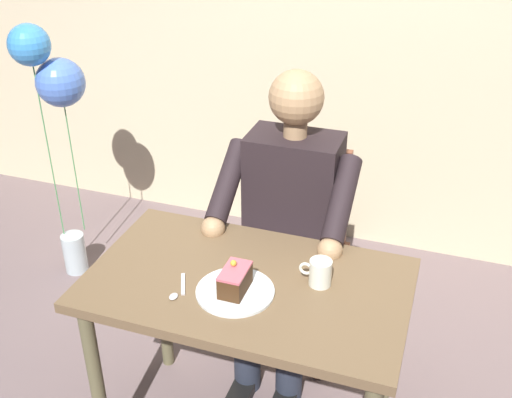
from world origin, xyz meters
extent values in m
cube|color=brown|center=(0.00, 0.00, 0.72)|extent=(1.05, 0.62, 0.04)
cylinder|color=brown|center=(0.47, 0.25, 0.36)|extent=(0.05, 0.05, 0.72)
cylinder|color=brown|center=(-0.47, -0.25, 0.36)|extent=(0.05, 0.05, 0.72)
cylinder|color=brown|center=(0.47, -0.25, 0.36)|extent=(0.05, 0.05, 0.72)
cube|color=brown|center=(0.00, -0.56, 0.43)|extent=(0.42, 0.42, 0.04)
cube|color=brown|center=(0.00, -0.75, 0.68)|extent=(0.38, 0.04, 0.45)
cylinder|color=brown|center=(-0.18, -0.38, 0.22)|extent=(0.04, 0.04, 0.43)
cylinder|color=brown|center=(0.18, -0.38, 0.22)|extent=(0.04, 0.04, 0.43)
cylinder|color=brown|center=(-0.18, -0.74, 0.22)|extent=(0.04, 0.04, 0.43)
cylinder|color=brown|center=(0.18, -0.74, 0.22)|extent=(0.04, 0.04, 0.43)
cube|color=black|center=(0.00, -0.54, 0.74)|extent=(0.36, 0.22, 0.58)
sphere|color=tan|center=(0.00, -0.54, 1.19)|extent=(0.21, 0.21, 0.21)
cylinder|color=tan|center=(0.00, -0.54, 1.06)|extent=(0.09, 0.09, 0.06)
cylinder|color=black|center=(-0.22, -0.40, 0.87)|extent=(0.08, 0.33, 0.26)
sphere|color=tan|center=(-0.22, -0.24, 0.75)|extent=(0.09, 0.09, 0.09)
cylinder|color=black|center=(0.22, -0.40, 0.87)|extent=(0.08, 0.33, 0.26)
sphere|color=tan|center=(0.22, -0.24, 0.75)|extent=(0.09, 0.09, 0.09)
cylinder|color=#262B3A|center=(-0.09, -0.42, 0.43)|extent=(0.13, 0.38, 0.14)
cylinder|color=#262B3A|center=(0.09, -0.42, 0.43)|extent=(0.13, 0.38, 0.14)
cylinder|color=#262B3A|center=(-0.09, -0.24, 0.21)|extent=(0.11, 0.11, 0.41)
cylinder|color=#262B3A|center=(0.09, -0.24, 0.21)|extent=(0.11, 0.11, 0.41)
cube|color=black|center=(0.09, -0.18, 0.03)|extent=(0.09, 0.22, 0.05)
cylinder|color=white|center=(0.01, 0.08, 0.75)|extent=(0.25, 0.25, 0.01)
cube|color=#422814|center=(0.01, 0.08, 0.79)|extent=(0.07, 0.12, 0.07)
cube|color=#D35D6B|center=(0.01, 0.08, 0.83)|extent=(0.08, 0.13, 0.01)
sphere|color=gold|center=(0.02, 0.06, 0.84)|extent=(0.02, 0.02, 0.02)
cylinder|color=silver|center=(-0.23, -0.06, 0.79)|extent=(0.07, 0.07, 0.09)
torus|color=silver|center=(-0.18, -0.06, 0.79)|extent=(0.05, 0.01, 0.05)
cylinder|color=black|center=(-0.23, -0.06, 0.82)|extent=(0.06, 0.06, 0.01)
cube|color=silver|center=(0.19, 0.09, 0.74)|extent=(0.06, 0.10, 0.01)
ellipsoid|color=silver|center=(0.19, 0.16, 0.75)|extent=(0.03, 0.04, 0.01)
cylinder|color=#B2C1C6|center=(1.24, -0.71, 0.11)|extent=(0.12, 0.12, 0.22)
sphere|color=#3B8BDA|center=(1.29, -0.71, 1.22)|extent=(0.19, 0.19, 0.19)
cylinder|color=#4C9956|center=(1.29, -0.71, 0.67)|extent=(0.01, 0.01, 0.91)
sphere|color=#4D75CF|center=(1.21, -0.79, 1.03)|extent=(0.23, 0.23, 0.23)
cylinder|color=#4C9956|center=(1.21, -0.79, 0.57)|extent=(0.01, 0.01, 0.70)
camera|label=1|loc=(-0.55, 1.50, 1.94)|focal=42.36mm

